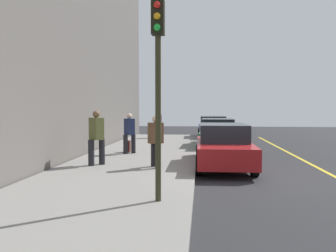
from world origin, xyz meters
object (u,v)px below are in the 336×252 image
pedestrian_burgundy_coat (158,123)px  parked_car_green (218,133)px  rolling_suitcase (128,146)px  pedestrian_olive_coat (96,136)px  pedestrian_brown_coat (156,140)px  traffic_light_pole (158,65)px  pedestrian_navy_coat (129,132)px  parked_car_navy (213,128)px  parked_car_red (223,146)px

pedestrian_burgundy_coat → parked_car_green: bearing=39.9°
rolling_suitcase → pedestrian_olive_coat: bearing=-5.5°
pedestrian_brown_coat → traffic_light_pole: 4.56m
parked_car_green → pedestrian_olive_coat: bearing=-33.1°
pedestrian_olive_coat → rolling_suitcase: size_ratio=2.12×
pedestrian_navy_coat → rolling_suitcase: bearing=-156.9°
pedestrian_olive_coat → parked_car_navy: bearing=160.3°
parked_car_red → parked_car_navy: bearing=-179.9°
parked_car_green → parked_car_red: (5.91, -0.08, 0.00)m
traffic_light_pole → pedestrian_brown_coat: bearing=-171.9°
pedestrian_burgundy_coat → traffic_light_pole: (15.36, 1.87, 1.89)m
parked_car_navy → rolling_suitcase: size_ratio=5.01×
pedestrian_navy_coat → pedestrian_brown_coat: pedestrian_navy_coat is taller
pedestrian_burgundy_coat → rolling_suitcase: size_ratio=1.98×
parked_car_red → rolling_suitcase: (-2.67, -3.95, -0.35)m
pedestrian_navy_coat → parked_car_red: bearing=58.8°
parked_car_navy → rolling_suitcase: (8.48, -3.94, -0.35)m
parked_car_green → pedestrian_burgundy_coat: 5.62m
rolling_suitcase → parked_car_red: bearing=55.9°
parked_car_red → rolling_suitcase: 4.78m
parked_car_navy → pedestrian_olive_coat: pedestrian_olive_coat is taller
parked_car_red → rolling_suitcase: size_ratio=5.39×
pedestrian_burgundy_coat → traffic_light_pole: size_ratio=0.42×
traffic_light_pole → parked_car_green: bearing=171.1°
pedestrian_brown_coat → rolling_suitcase: 4.15m
pedestrian_navy_coat → rolling_suitcase: 0.77m
parked_car_red → pedestrian_burgundy_coat: size_ratio=2.73×
pedestrian_navy_coat → pedestrian_burgundy_coat: pedestrian_burgundy_coat is taller
parked_car_navy → parked_car_red: bearing=0.1°
parked_car_red → traffic_light_pole: 5.84m
pedestrian_navy_coat → pedestrian_olive_coat: (3.07, -0.50, 0.08)m
parked_car_navy → pedestrian_brown_coat: pedestrian_brown_coat is taller
parked_car_red → pedestrian_olive_coat: size_ratio=2.54×
pedestrian_burgundy_coat → rolling_suitcase: 7.57m
pedestrian_burgundy_coat → traffic_light_pole: bearing=6.9°
pedestrian_brown_coat → traffic_light_pole: bearing=8.1°
parked_car_navy → parked_car_green: (5.25, 0.09, 0.00)m
parked_car_green → rolling_suitcase: bearing=-51.2°
traffic_light_pole → parked_car_red: bearing=162.2°
parked_car_green → rolling_suitcase: 5.17m
parked_car_green → traffic_light_pole: size_ratio=1.13×
parked_car_navy → parked_car_green: same height
parked_car_green → pedestrian_olive_coat: pedestrian_olive_coat is taller
parked_car_green → pedestrian_brown_coat: size_ratio=2.78×
parked_car_navy → traffic_light_pole: traffic_light_pole is taller
traffic_light_pole → pedestrian_navy_coat: bearing=-164.0°
pedestrian_burgundy_coat → rolling_suitcase: pedestrian_burgundy_coat is taller
parked_car_green → rolling_suitcase: (3.23, -4.02, -0.35)m
parked_car_navy → traffic_light_pole: size_ratio=1.05×
parked_car_navy → pedestrian_olive_coat: (11.93, -4.27, 0.37)m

